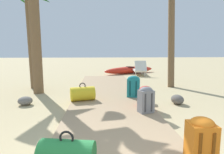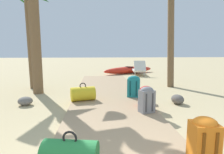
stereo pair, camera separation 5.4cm
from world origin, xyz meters
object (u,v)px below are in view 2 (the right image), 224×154
at_px(backpack_red, 146,95).
at_px(lounge_chair, 139,69).
at_px(backpack_grey, 147,99).
at_px(backpack_orange, 204,142).
at_px(kayak, 129,70).
at_px(backpack_teal, 134,86).
at_px(duffel_bag_yellow, 83,94).

xyz_separation_m(backpack_red, lounge_chair, (1.11, 6.05, 0.00)).
bearing_deg(backpack_grey, backpack_orange, -86.34).
relative_size(backpack_orange, lounge_chair, 0.38).
distance_m(backpack_grey, kayak, 7.39).
relative_size(backpack_grey, backpack_red, 1.16).
distance_m(backpack_grey, lounge_chair, 6.62).
relative_size(backpack_red, backpack_teal, 0.79).
bearing_deg(backpack_teal, duffel_bag_yellow, -167.42).
bearing_deg(kayak, lounge_chair, -64.64).
relative_size(backpack_grey, backpack_teal, 0.92).
xyz_separation_m(backpack_grey, lounge_chair, (1.22, 6.51, -0.04)).
distance_m(lounge_chair, kayak, 0.93).
bearing_deg(backpack_orange, lounge_chair, 82.65).
bearing_deg(backpack_teal, backpack_grey, -89.14).
relative_size(duffel_bag_yellow, backpack_grey, 1.24).
bearing_deg(backpack_grey, backpack_teal, 90.86).
xyz_separation_m(lounge_chair, kayak, (-0.39, 0.83, -0.13)).
distance_m(duffel_bag_yellow, kayak, 6.66).
xyz_separation_m(duffel_bag_yellow, kayak, (2.23, 6.28, -0.06)).
bearing_deg(lounge_chair, duffel_bag_yellow, -115.67).
height_order(backpack_red, backpack_teal, backpack_teal).
bearing_deg(duffel_bag_yellow, lounge_chair, 64.33).
xyz_separation_m(backpack_grey, backpack_red, (0.10, 0.46, -0.04)).
bearing_deg(kayak, backpack_teal, -98.05).
bearing_deg(backpack_teal, kayak, 81.95).
relative_size(backpack_grey, kayak, 0.17).
height_order(duffel_bag_yellow, backpack_orange, backpack_orange).
height_order(backpack_teal, backpack_orange, backpack_teal).
bearing_deg(duffel_bag_yellow, backpack_orange, -63.23).
bearing_deg(backpack_orange, backpack_teal, 92.51).
height_order(backpack_teal, lounge_chair, lounge_chair).
xyz_separation_m(backpack_grey, backpack_teal, (-0.02, 1.37, 0.03)).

